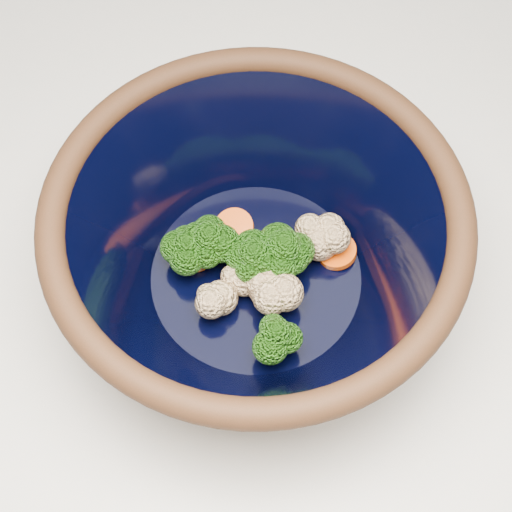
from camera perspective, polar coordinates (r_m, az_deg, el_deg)
counter at (r=1.01m, az=2.08°, el=-16.71°), size 1.20×1.20×0.90m
mixing_bowl at (r=0.53m, az=0.00°, el=0.66°), size 0.36×0.36×0.13m
vegetable_pile at (r=0.55m, az=0.19°, el=-0.76°), size 0.15×0.14×0.05m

